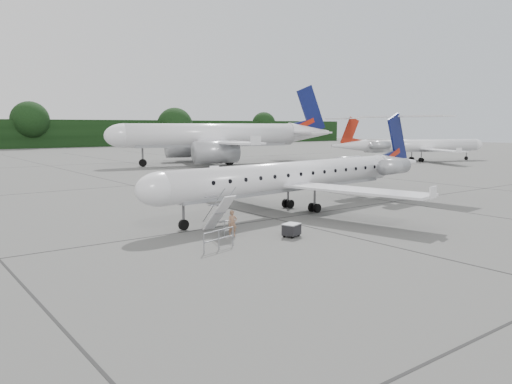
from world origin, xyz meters
TOP-DOWN VIEW (x-y plane):
  - ground at (0.00, 0.00)m, footprint 320.00×320.00m
  - main_regional_jet at (-0.37, 7.71)m, footprint 30.73×23.60m
  - airstair at (-8.69, 4.69)m, footprint 1.07×2.18m
  - passenger at (-8.56, 3.49)m, footprint 0.63×0.50m
  - safety_railing at (-10.85, 1.39)m, footprint 2.15×0.64m
  - baggage_cart at (-5.95, 1.35)m, footprint 1.15×1.03m
  - bg_narrowbody at (19.34, 49.83)m, footprint 41.31×33.23m
  - bg_regional_right at (52.72, 33.37)m, footprint 34.42×29.29m

SIDE VIEW (x-z plane):
  - ground at x=0.00m, z-range 0.00..0.00m
  - baggage_cart at x=-5.95m, z-range 0.00..0.82m
  - safety_railing at x=-10.85m, z-range 0.00..1.00m
  - passenger at x=-8.56m, z-range 0.00..1.51m
  - airstair at x=-8.69m, z-range 0.00..2.31m
  - main_regional_jet at x=-0.37m, z-range 0.00..7.36m
  - bg_regional_right at x=52.72m, z-range 0.00..7.67m
  - bg_narrowbody at x=19.34m, z-range 0.00..13.21m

